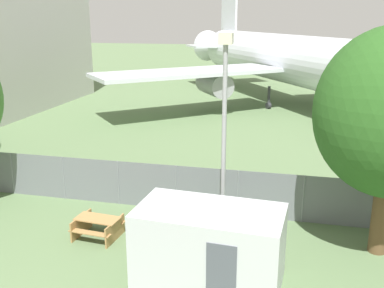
{
  "coord_description": "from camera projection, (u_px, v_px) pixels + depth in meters",
  "views": [
    {
      "loc": [
        7.14,
        -5.77,
        7.78
      ],
      "look_at": [
        2.51,
        13.87,
        2.0
      ],
      "focal_mm": 42.0,
      "sensor_mm": 36.0,
      "label": 1
    }
  ],
  "objects": [
    {
      "name": "airplane",
      "position": [
        305.0,
        62.0,
        37.55
      ],
      "size": [
        31.79,
        38.83,
        12.55
      ],
      "rotation": [
        0.0,
        0.0,
        -0.99
      ],
      "color": "silver",
      "rests_on": "ground"
    },
    {
      "name": "picnic_bench_open_grass",
      "position": [
        98.0,
        225.0,
        16.26
      ],
      "size": [
        1.7,
        1.54,
        0.76
      ],
      "rotation": [
        0.0,
        0.0,
        -0.09
      ],
      "color": "#A37A47",
      "rests_on": "ground"
    },
    {
      "name": "light_mast",
      "position": [
        224.0,
        118.0,
        15.07
      ],
      "size": [
        0.44,
        0.44,
        7.26
      ],
      "color": "#99999E",
      "rests_on": "ground"
    },
    {
      "name": "portable_cabin",
      "position": [
        209.0,
        246.0,
        13.35
      ],
      "size": [
        4.44,
        2.61,
        2.36
      ],
      "rotation": [
        0.0,
        0.0,
        -0.07
      ],
      "color": "silver",
      "rests_on": "ground"
    },
    {
      "name": "perimeter_fence",
      "position": [
        118.0,
        183.0,
        19.02
      ],
      "size": [
        56.07,
        0.07,
        1.93
      ],
      "color": "slate",
      "rests_on": "ground"
    }
  ]
}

